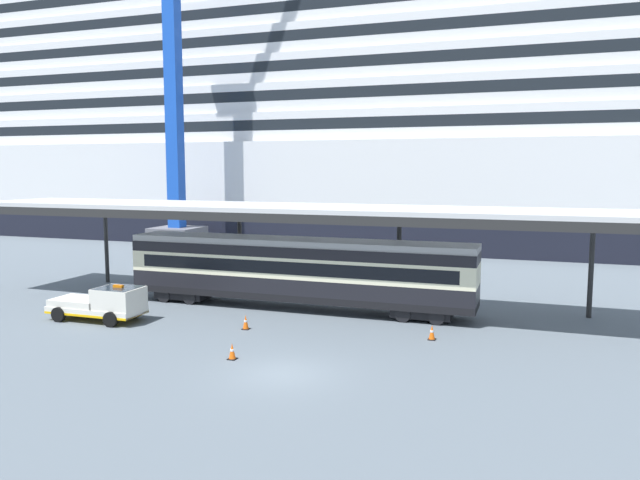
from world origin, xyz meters
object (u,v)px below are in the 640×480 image
at_px(traffic_cone_far, 232,351).
at_px(traffic_cone_mid, 432,332).
at_px(traffic_cone_near, 246,322).
at_px(dockside_crane, 178,79).
at_px(train_carriage, 297,270).
at_px(cruise_ship, 313,127).
at_px(service_truck, 104,303).

bearing_deg(traffic_cone_far, traffic_cone_mid, 37.55).
distance_m(traffic_cone_near, traffic_cone_far, 4.93).
bearing_deg(dockside_crane, train_carriage, -44.33).
height_order(cruise_ship, dockside_crane, dockside_crane).
relative_size(traffic_cone_near, traffic_cone_far, 1.06).
height_order(traffic_cone_far, dockside_crane, dockside_crane).
bearing_deg(train_carriage, cruise_ship, 108.44).
distance_m(cruise_ship, traffic_cone_far, 49.12).
distance_m(train_carriage, service_truck, 10.71).
bearing_deg(train_carriage, traffic_cone_far, -84.90).
height_order(traffic_cone_near, traffic_cone_mid, traffic_cone_near).
bearing_deg(cruise_ship, service_truck, -85.57).
bearing_deg(traffic_cone_near, cruise_ship, 105.25).
bearing_deg(traffic_cone_mid, traffic_cone_near, -172.55).
height_order(train_carriage, service_truck, train_carriage).
bearing_deg(traffic_cone_far, cruise_ship, 105.69).
xyz_separation_m(cruise_ship, traffic_cone_near, (11.20, -41.06, -12.57)).
bearing_deg(dockside_crane, traffic_cone_far, -54.74).
xyz_separation_m(cruise_ship, traffic_cone_far, (12.84, -45.71, -12.59)).
distance_m(train_carriage, traffic_cone_near, 5.60).
xyz_separation_m(traffic_cone_near, dockside_crane, (-18.89, 24.39, 16.28)).
distance_m(service_truck, traffic_cone_near, 8.02).
bearing_deg(service_truck, traffic_cone_far, -21.34).
height_order(service_truck, traffic_cone_far, service_truck).
relative_size(cruise_ship, traffic_cone_mid, 166.63).
bearing_deg(dockside_crane, service_truck, -66.61).
bearing_deg(traffic_cone_mid, service_truck, -173.00).
distance_m(service_truck, traffic_cone_far, 10.31).
height_order(cruise_ship, traffic_cone_near, cruise_ship).
bearing_deg(service_truck, traffic_cone_mid, 7.00).
height_order(service_truck, traffic_cone_mid, service_truck).
relative_size(service_truck, traffic_cone_near, 6.91).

